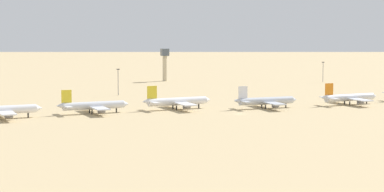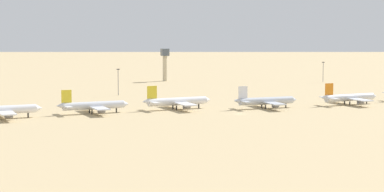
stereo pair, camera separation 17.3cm
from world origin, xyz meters
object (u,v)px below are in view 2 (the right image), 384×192
parked_jet_white_4 (265,101)px  parked_jet_orange_5 (349,97)px  parked_jet_yellow_2 (93,106)px  parked_jet_yellow_3 (177,101)px  control_tower (165,61)px  light_pole_west (323,70)px  light_pole_mid (118,80)px  parked_jet_navy_1 (1,110)px

parked_jet_white_4 → parked_jet_orange_5: size_ratio=0.98×
parked_jet_yellow_2 → parked_jet_yellow_3: size_ratio=0.96×
parked_jet_yellow_3 → parked_jet_orange_5: bearing=-11.3°
parked_jet_yellow_3 → control_tower: (41.51, 162.63, 9.95)m
parked_jet_orange_5 → light_pole_west: bearing=60.2°
parked_jet_yellow_3 → light_pole_mid: size_ratio=2.36×
parked_jet_navy_1 → parked_jet_white_4: size_ratio=1.06×
parked_jet_navy_1 → light_pole_west: bearing=24.8°
parked_jet_yellow_2 → light_pole_mid: light_pole_mid is taller
parked_jet_navy_1 → parked_jet_yellow_2: bearing=2.7°
parked_jet_yellow_3 → parked_jet_yellow_2: bearing=178.9°
parked_jet_navy_1 → light_pole_mid: 109.73m
parked_jet_orange_5 → light_pole_west: light_pole_west is taller
light_pole_west → light_pole_mid: size_ratio=0.92×
parked_jet_white_4 → light_pole_mid: (-54.73, 84.35, 5.16)m
parked_jet_yellow_2 → light_pole_mid: bearing=64.6°
parked_jet_navy_1 → light_pole_west: 260.54m
parked_jet_orange_5 → control_tower: control_tower is taller
parked_jet_white_4 → light_pole_mid: bearing=121.4°
control_tower → light_pole_west: size_ratio=1.63×
light_pole_mid → control_tower: bearing=58.6°
parked_jet_yellow_3 → light_pole_west: light_pole_west is taller
parked_jet_white_4 → light_pole_west: size_ratio=2.43×
parked_jet_navy_1 → control_tower: (124.99, 171.25, 9.94)m
parked_jet_orange_5 → parked_jet_white_4: bearing=174.0°
light_pole_mid → parked_jet_yellow_3: bearing=-80.8°
light_pole_west → parked_jet_yellow_3: bearing=-140.3°
parked_jet_yellow_3 → parked_jet_white_4: (42.60, -9.76, -0.20)m
parked_jet_navy_1 → parked_jet_white_4: 126.09m
parked_jet_orange_5 → parked_jet_yellow_3: bearing=167.3°
parked_jet_orange_5 → light_pole_west: (54.08, 128.26, 4.46)m
parked_jet_yellow_2 → parked_jet_yellow_3: (41.70, 3.27, 0.14)m
parked_jet_yellow_2 → parked_jet_white_4: (84.30, -6.49, -0.06)m
parked_jet_yellow_2 → light_pole_mid: size_ratio=2.27×
parked_jet_yellow_3 → light_pole_west: size_ratio=2.56×
light_pole_west → parked_jet_navy_1: bearing=-150.6°
parked_jet_yellow_3 → parked_jet_white_4: size_ratio=1.06×
parked_jet_yellow_3 → light_pole_west: 186.63m
control_tower → light_pole_mid: size_ratio=1.50×
parked_jet_yellow_2 → parked_jet_white_4: 84.55m
parked_jet_navy_1 → control_tower: size_ratio=1.58×
parked_jet_orange_5 → control_tower: bearing=98.7°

